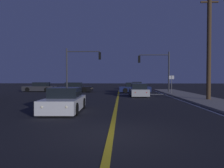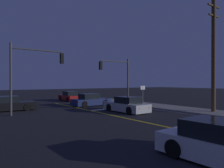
{
  "view_description": "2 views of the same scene",
  "coord_description": "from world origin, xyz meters",
  "px_view_note": "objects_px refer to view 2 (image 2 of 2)",
  "views": [
    {
      "loc": [
        0.34,
        -6.89,
        1.83
      ],
      "look_at": [
        -0.74,
        17.65,
        1.24
      ],
      "focal_mm": 34.08,
      "sensor_mm": 36.0,
      "label": 1
    },
    {
      "loc": [
        -9.77,
        1.5,
        2.58
      ],
      "look_at": [
        0.25,
        15.37,
        2.45
      ],
      "focal_mm": 34.32,
      "sensor_mm": 36.0,
      "label": 2
    }
  ],
  "objects_px": {
    "car_following_oncoming_red": "(70,97)",
    "car_distant_tail_white": "(223,145)",
    "street_sign_corner": "(143,92)",
    "car_parked_curb_silver": "(127,105)",
    "utility_pole_right": "(214,54)",
    "traffic_signal_far_left": "(32,67)",
    "traffic_signal_near_right": "(118,74)",
    "car_lead_oncoming_black": "(8,105)",
    "car_side_waiting_navy": "(91,100)"
  },
  "relations": [
    {
      "from": "car_distant_tail_white",
      "to": "car_lead_oncoming_black",
      "type": "bearing_deg",
      "value": -81.69
    },
    {
      "from": "car_following_oncoming_red",
      "to": "traffic_signal_far_left",
      "type": "bearing_deg",
      "value": -126.43
    },
    {
      "from": "car_side_waiting_navy",
      "to": "car_parked_curb_silver",
      "type": "bearing_deg",
      "value": -0.74
    },
    {
      "from": "car_lead_oncoming_black",
      "to": "car_distant_tail_white",
      "type": "distance_m",
      "value": 17.91
    },
    {
      "from": "car_distant_tail_white",
      "to": "street_sign_corner",
      "type": "relative_size",
      "value": 1.88
    },
    {
      "from": "car_lead_oncoming_black",
      "to": "street_sign_corner",
      "type": "xyz_separation_m",
      "value": [
        12.28,
        -4.62,
        0.95
      ]
    },
    {
      "from": "street_sign_corner",
      "to": "car_lead_oncoming_black",
      "type": "bearing_deg",
      "value": 159.38
    },
    {
      "from": "car_parked_curb_silver",
      "to": "car_distant_tail_white",
      "type": "xyz_separation_m",
      "value": [
        -5.05,
        -10.89,
        0.0
      ]
    },
    {
      "from": "traffic_signal_near_right",
      "to": "traffic_signal_far_left",
      "type": "relative_size",
      "value": 0.95
    },
    {
      "from": "car_parked_curb_silver",
      "to": "traffic_signal_near_right",
      "type": "bearing_deg",
      "value": 58.81
    },
    {
      "from": "car_parked_curb_silver",
      "to": "car_side_waiting_navy",
      "type": "distance_m",
      "value": 6.06
    },
    {
      "from": "car_parked_curb_silver",
      "to": "utility_pole_right",
      "type": "xyz_separation_m",
      "value": [
        5.38,
        -4.86,
        4.33
      ]
    },
    {
      "from": "traffic_signal_far_left",
      "to": "car_following_oncoming_red",
      "type": "bearing_deg",
      "value": 51.43
    },
    {
      "from": "traffic_signal_near_right",
      "to": "utility_pole_right",
      "type": "relative_size",
      "value": 0.56
    },
    {
      "from": "car_following_oncoming_red",
      "to": "car_side_waiting_navy",
      "type": "xyz_separation_m",
      "value": [
        -0.83,
        -7.22,
        -0.0
      ]
    },
    {
      "from": "car_following_oncoming_red",
      "to": "traffic_signal_far_left",
      "type": "height_order",
      "value": "traffic_signal_far_left"
    },
    {
      "from": "car_following_oncoming_red",
      "to": "car_distant_tail_white",
      "type": "distance_m",
      "value": 24.86
    },
    {
      "from": "car_side_waiting_navy",
      "to": "street_sign_corner",
      "type": "xyz_separation_m",
      "value": [
        4.06,
        -3.97,
        0.95
      ]
    },
    {
      "from": "traffic_signal_near_right",
      "to": "car_following_oncoming_red",
      "type": "bearing_deg",
      "value": -76.4
    },
    {
      "from": "car_following_oncoming_red",
      "to": "car_lead_oncoming_black",
      "type": "bearing_deg",
      "value": -141.92
    },
    {
      "from": "car_following_oncoming_red",
      "to": "car_side_waiting_navy",
      "type": "relative_size",
      "value": 1.04
    },
    {
      "from": "traffic_signal_near_right",
      "to": "street_sign_corner",
      "type": "bearing_deg",
      "value": 113.18
    },
    {
      "from": "car_side_waiting_navy",
      "to": "utility_pole_right",
      "type": "relative_size",
      "value": 0.45
    },
    {
      "from": "car_parked_curb_silver",
      "to": "car_distant_tail_white",
      "type": "relative_size",
      "value": 1.04
    },
    {
      "from": "car_lead_oncoming_black",
      "to": "street_sign_corner",
      "type": "relative_size",
      "value": 2.08
    },
    {
      "from": "traffic_signal_far_left",
      "to": "utility_pole_right",
      "type": "bearing_deg",
      "value": -33.92
    },
    {
      "from": "traffic_signal_near_right",
      "to": "utility_pole_right",
      "type": "xyz_separation_m",
      "value": [
        2.6,
        -9.76,
        1.34
      ]
    },
    {
      "from": "traffic_signal_far_left",
      "to": "street_sign_corner",
      "type": "bearing_deg",
      "value": -7.24
    },
    {
      "from": "car_side_waiting_navy",
      "to": "traffic_signal_near_right",
      "type": "height_order",
      "value": "traffic_signal_near_right"
    },
    {
      "from": "street_sign_corner",
      "to": "car_distant_tail_white",
      "type": "bearing_deg",
      "value": -124.81
    },
    {
      "from": "car_following_oncoming_red",
      "to": "street_sign_corner",
      "type": "relative_size",
      "value": 1.98
    },
    {
      "from": "car_following_oncoming_red",
      "to": "utility_pole_right",
      "type": "height_order",
      "value": "utility_pole_right"
    },
    {
      "from": "car_following_oncoming_red",
      "to": "car_distant_tail_white",
      "type": "bearing_deg",
      "value": -101.36
    },
    {
      "from": "car_distant_tail_white",
      "to": "utility_pole_right",
      "type": "distance_m",
      "value": 12.8
    },
    {
      "from": "traffic_signal_far_left",
      "to": "car_side_waiting_navy",
      "type": "bearing_deg",
      "value": 20.21
    },
    {
      "from": "car_lead_oncoming_black",
      "to": "street_sign_corner",
      "type": "height_order",
      "value": "street_sign_corner"
    },
    {
      "from": "car_distant_tail_white",
      "to": "traffic_signal_far_left",
      "type": "bearing_deg",
      "value": -84.24
    },
    {
      "from": "traffic_signal_far_left",
      "to": "street_sign_corner",
      "type": "xyz_separation_m",
      "value": [
        11.03,
        -1.4,
        -2.26
      ]
    },
    {
      "from": "car_side_waiting_navy",
      "to": "car_lead_oncoming_black",
      "type": "distance_m",
      "value": 8.25
    },
    {
      "from": "car_parked_curb_silver",
      "to": "street_sign_corner",
      "type": "bearing_deg",
      "value": 26.2
    },
    {
      "from": "car_distant_tail_white",
      "to": "utility_pole_right",
      "type": "height_order",
      "value": "utility_pole_right"
    },
    {
      "from": "car_distant_tail_white",
      "to": "car_parked_curb_silver",
      "type": "bearing_deg",
      "value": -117.02
    },
    {
      "from": "car_lead_oncoming_black",
      "to": "traffic_signal_far_left",
      "type": "relative_size",
      "value": 0.84
    },
    {
      "from": "traffic_signal_far_left",
      "to": "car_distant_tail_white",
      "type": "bearing_deg",
      "value": -82.09
    },
    {
      "from": "car_parked_curb_silver",
      "to": "utility_pole_right",
      "type": "height_order",
      "value": "utility_pole_right"
    },
    {
      "from": "car_following_oncoming_red",
      "to": "car_lead_oncoming_black",
      "type": "relative_size",
      "value": 0.95
    },
    {
      "from": "car_following_oncoming_red",
      "to": "street_sign_corner",
      "type": "xyz_separation_m",
      "value": [
        3.23,
        -11.18,
        0.95
      ]
    },
    {
      "from": "car_distant_tail_white",
      "to": "car_following_oncoming_red",
      "type": "bearing_deg",
      "value": -105.65
    },
    {
      "from": "traffic_signal_near_right",
      "to": "street_sign_corner",
      "type": "distance_m",
      "value": 3.67
    },
    {
      "from": "car_side_waiting_navy",
      "to": "street_sign_corner",
      "type": "relative_size",
      "value": 1.91
    }
  ]
}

